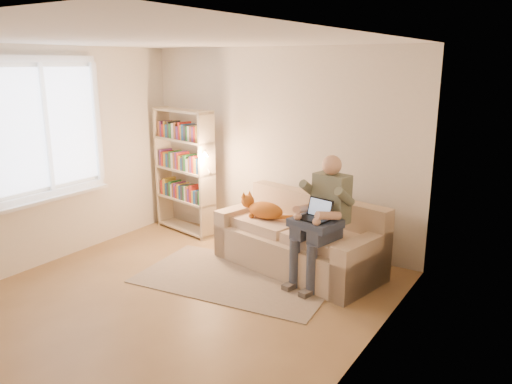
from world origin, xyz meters
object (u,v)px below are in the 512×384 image
Objects in this scene: person at (323,213)px; bookshelf at (184,165)px; laptop at (316,214)px; cat at (263,209)px; sofa at (300,243)px.

bookshelf is at bearing 179.71° from person.
laptop is 0.20× the size of bookshelf.
person is at bearing 86.38° from laptop.
cat is at bearing 0.44° from bookshelf.
bookshelf is at bearing -176.07° from sofa.
cat is (-0.91, 0.22, -0.15)m from person.
laptop is (-0.03, -0.12, 0.02)m from person.
cat is at bearing -165.25° from sofa.
person is at bearing -18.72° from sofa.
bookshelf is (-2.40, 0.65, 0.16)m from laptop.
bookshelf reaches higher than person.
sofa is 1.20× the size of bookshelf.
laptop is at bearing -93.62° from person.
laptop is (0.88, -0.34, 0.17)m from cat.
cat is 1.58m from bookshelf.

